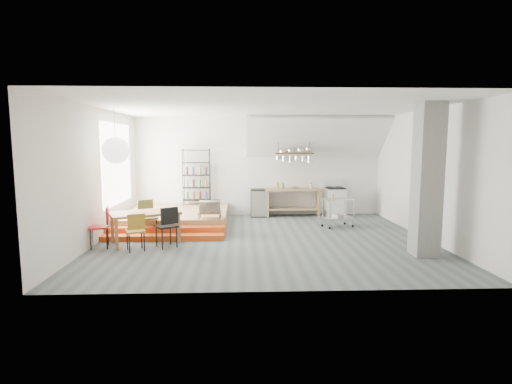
{
  "coord_description": "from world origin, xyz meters",
  "views": [
    {
      "loc": [
        -0.59,
        -9.63,
        2.35
      ],
      "look_at": [
        -0.18,
        0.8,
        1.09
      ],
      "focal_mm": 28.0,
      "sensor_mm": 36.0,
      "label": 1
    }
  ],
  "objects_px": {
    "rolling_cart": "(338,209)",
    "mini_fridge": "(259,203)",
    "dining_table": "(145,215)",
    "stove": "(335,201)"
  },
  "relations": [
    {
      "from": "rolling_cart",
      "to": "stove",
      "type": "bearing_deg",
      "value": 59.51
    },
    {
      "from": "dining_table",
      "to": "mini_fridge",
      "type": "distance_m",
      "value": 4.45
    },
    {
      "from": "dining_table",
      "to": "mini_fridge",
      "type": "relative_size",
      "value": 2.03
    },
    {
      "from": "stove",
      "to": "mini_fridge",
      "type": "relative_size",
      "value": 1.33
    },
    {
      "from": "dining_table",
      "to": "mini_fridge",
      "type": "xyz_separation_m",
      "value": [
        2.87,
        3.4,
        -0.22
      ]
    },
    {
      "from": "stove",
      "to": "rolling_cart",
      "type": "bearing_deg",
      "value": -100.95
    },
    {
      "from": "rolling_cart",
      "to": "mini_fridge",
      "type": "relative_size",
      "value": 1.04
    },
    {
      "from": "stove",
      "to": "dining_table",
      "type": "xyz_separation_m",
      "value": [
        -5.37,
        -3.36,
        0.18
      ]
    },
    {
      "from": "rolling_cart",
      "to": "mini_fridge",
      "type": "height_order",
      "value": "mini_fridge"
    },
    {
      "from": "mini_fridge",
      "to": "rolling_cart",
      "type": "bearing_deg",
      "value": -39.66
    }
  ]
}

